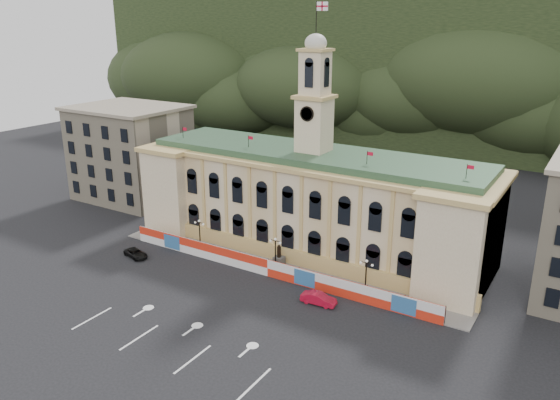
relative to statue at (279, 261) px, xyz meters
The scene contains 13 objects.
ground 18.04m from the statue, 90.00° to the right, with size 260.00×260.00×0.00m, color black.
lane_markings 23.03m from the statue, 90.00° to the right, with size 26.00×10.00×0.02m, color white, non-canonical shape.
hill_ridge 105.59m from the statue, 89.98° to the left, with size 230.00×80.00×64.00m.
city_hall 11.71m from the statue, 90.00° to the left, with size 56.20×17.60×37.10m.
side_building_left 45.63m from the statue, 163.26° to the left, with size 21.00×17.00×18.60m.
hoarding_fence 2.93m from the statue, 88.90° to the right, with size 50.00×0.44×2.50m.
pavement 1.13m from the statue, 90.00° to the right, with size 56.00×5.50×0.16m, color slate.
statue is the anchor object (origin of this frame).
lamp_left 14.16m from the statue, behind, with size 1.96×0.44×5.15m.
lamp_center 2.14m from the statue, 90.00° to the right, with size 1.96×0.44×5.15m.
lamp_right 14.16m from the statue, ahead, with size 1.96×0.44×5.15m.
red_sedan 11.73m from the statue, 32.53° to the right, with size 4.75×2.00×1.52m, color #AB0C24.
black_suv 22.31m from the statue, 158.27° to the right, with size 4.80×3.03×1.23m, color black.
Camera 1 is at (38.39, -43.70, 34.82)m, focal length 35.00 mm.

